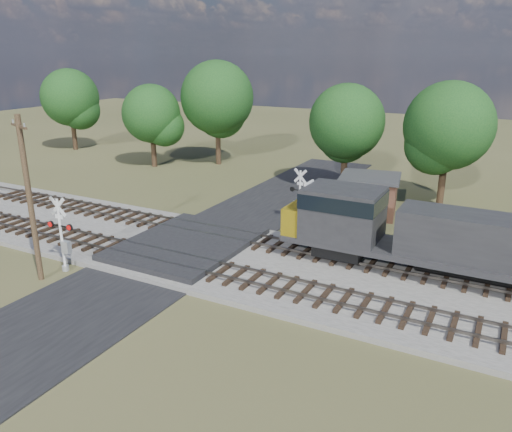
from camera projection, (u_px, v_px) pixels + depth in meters
The scene contains 11 objects.
ground at pixel (183, 253), 30.75m from camera, with size 160.00×160.00×0.00m, color #404424.
ballast_bed at pixel (341, 280), 26.66m from camera, with size 140.00×10.00×0.30m, color gray.
road at pixel (183, 252), 30.73m from camera, with size 7.00×60.00×0.08m, color black.
crossing_panel at pixel (187, 245), 31.07m from camera, with size 7.00×9.00×0.62m, color #262628.
track_near at pixel (207, 268), 27.55m from camera, with size 140.00×2.60×0.33m.
track_far at pixel (250, 240), 31.74m from camera, with size 140.00×2.60×0.33m.
crossing_signal_near at pixel (63, 241), 27.63m from camera, with size 1.76×0.38×4.36m.
crossing_signal_far at pixel (299, 201), 35.35m from camera, with size 1.63×0.39×4.07m.
utility_pole at pixel (29, 196), 25.69m from camera, with size 2.07×0.89×8.89m.
equipment_shed at pixel (369, 195), 37.73m from camera, with size 5.04×5.04×2.96m.
treeline at pixel (398, 117), 42.56m from camera, with size 84.41×11.94×11.31m.
Camera 1 is at (17.36, -23.04, 11.78)m, focal length 35.00 mm.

